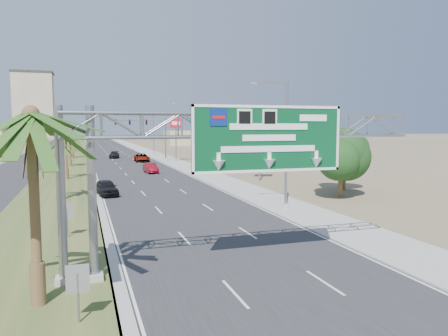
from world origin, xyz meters
TOP-DOWN VIEW (x-y plane):
  - road at (0.00, 110.00)m, footprint 12.00×300.00m
  - sidewalk_right at (8.50, 110.00)m, footprint 4.00×300.00m
  - median_grass at (-10.00, 110.00)m, footprint 7.00×300.00m
  - opposing_road at (-17.00, 110.00)m, footprint 8.00×300.00m
  - sign_gantry at (-1.06, 9.93)m, footprint 16.75×1.24m
  - palm_near at (-9.20, 8.00)m, footprint 5.70×5.70m
  - palm_row_b at (-9.50, 32.00)m, footprint 3.99×3.99m
  - palm_row_c at (-9.50, 48.00)m, footprint 3.99×3.99m
  - palm_row_d at (-9.50, 66.00)m, footprint 3.99×3.99m
  - palm_row_e at (-9.50, 85.00)m, footprint 3.99×3.99m
  - palm_row_f at (-9.50, 110.00)m, footprint 3.99×3.99m
  - streetlight_near at (7.30, 22.00)m, footprint 3.27×0.44m
  - streetlight_mid at (7.30, 52.00)m, footprint 3.27×0.44m
  - streetlight_far at (7.30, 88.00)m, footprint 3.27×0.44m
  - signal_mast at (5.17, 71.97)m, footprint 10.28×0.71m
  - store_building at (22.00, 66.00)m, footprint 18.00×10.00m
  - oak_near at (15.00, 26.00)m, footprint 4.50×4.50m
  - oak_far at (18.00, 30.00)m, footprint 3.50×3.50m
  - median_signback_a at (-7.80, 6.00)m, footprint 0.75×0.08m
  - median_signback_b at (-8.50, 18.00)m, footprint 0.75×0.08m
  - tower_distant at (-32.00, 250.00)m, footprint 20.00×16.00m
  - building_distant_right at (30.00, 140.00)m, footprint 20.00×12.00m
  - car_left_lane at (-5.50, 33.87)m, footprint 2.32×4.57m
  - car_mid_lane at (1.50, 52.64)m, footprint 1.74×4.27m
  - car_right_lane at (2.83, 72.67)m, footprint 2.68×5.53m
  - car_far at (-1.36, 83.58)m, footprint 2.48×4.86m
  - pole_sign_red_near at (12.60, 39.54)m, footprint 2.40×0.88m
  - pole_sign_blue at (12.55, 58.41)m, footprint 2.01×0.45m
  - pole_sign_red_far at (9.00, 71.13)m, footprint 2.13×1.18m

SIDE VIEW (x-z plane):
  - road at x=0.00m, z-range 0.00..0.02m
  - opposing_road at x=-17.00m, z-range 0.00..0.02m
  - sidewalk_right at x=8.50m, z-range 0.00..0.10m
  - median_grass at x=-10.00m, z-range 0.00..0.12m
  - car_far at x=-1.36m, z-range 0.00..1.35m
  - car_mid_lane at x=1.50m, z-range 0.00..1.38m
  - car_left_lane at x=-5.50m, z-range 0.00..1.49m
  - car_right_lane at x=2.83m, z-range 0.00..1.52m
  - median_signback_a at x=-7.80m, z-range 0.41..2.49m
  - median_signback_b at x=-8.50m, z-range 0.41..2.49m
  - store_building at x=22.00m, z-range 0.00..4.00m
  - building_distant_right at x=30.00m, z-range 0.00..5.00m
  - oak_far at x=18.00m, z-range 1.02..6.62m
  - palm_row_d at x=-9.50m, z-range 1.69..7.14m
  - oak_near at x=15.00m, z-range 1.13..7.93m
  - streetlight_near at x=7.30m, z-range -0.31..9.69m
  - streetlight_mid at x=7.30m, z-range -0.31..9.69m
  - streetlight_far at x=7.30m, z-range -0.31..9.69m
  - palm_row_f at x=-9.50m, z-range 1.83..7.58m
  - signal_mast at x=5.17m, z-range 0.85..8.85m
  - palm_row_b at x=-9.50m, z-range 1.93..7.87m
  - palm_row_e at x=-9.50m, z-range 2.02..8.16m
  - palm_row_c at x=-9.50m, z-range 2.29..9.04m
  - sign_gantry at x=-1.06m, z-range 2.31..9.81m
  - pole_sign_blue at x=12.55m, z-range 2.06..10.31m
  - pole_sign_red_far at x=9.00m, z-range 2.38..10.61m
  - pole_sign_red_near at x=12.60m, z-range 2.35..10.72m
  - palm_near at x=-9.20m, z-range 2.76..11.11m
  - tower_distant at x=-32.00m, z-range 0.00..35.00m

